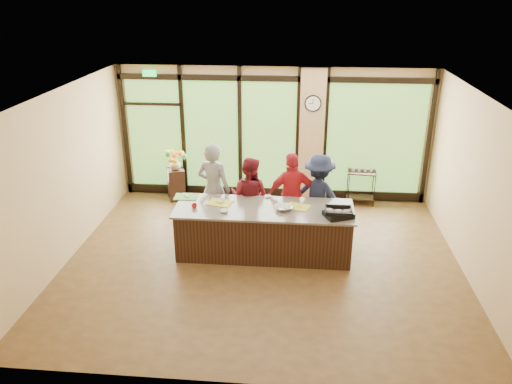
% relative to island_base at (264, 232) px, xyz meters
% --- Properties ---
extents(floor, '(7.00, 7.00, 0.00)m').
position_rel_island_base_xyz_m(floor, '(0.00, -0.30, -0.44)').
color(floor, '#4D351B').
rests_on(floor, ground).
extents(ceiling, '(7.00, 7.00, 0.00)m').
position_rel_island_base_xyz_m(ceiling, '(0.00, -0.30, 2.56)').
color(ceiling, white).
rests_on(ceiling, back_wall).
extents(back_wall, '(7.00, 0.00, 7.00)m').
position_rel_island_base_xyz_m(back_wall, '(0.00, 2.70, 1.06)').
color(back_wall, tan).
rests_on(back_wall, floor).
extents(left_wall, '(0.00, 6.00, 6.00)m').
position_rel_island_base_xyz_m(left_wall, '(-3.50, -0.30, 1.06)').
color(left_wall, tan).
rests_on(left_wall, floor).
extents(right_wall, '(0.00, 6.00, 6.00)m').
position_rel_island_base_xyz_m(right_wall, '(3.50, -0.30, 1.06)').
color(right_wall, tan).
rests_on(right_wall, floor).
extents(window_wall, '(6.90, 0.12, 3.00)m').
position_rel_island_base_xyz_m(window_wall, '(0.16, 2.65, 0.95)').
color(window_wall, tan).
rests_on(window_wall, floor).
extents(island_base, '(3.10, 1.00, 0.88)m').
position_rel_island_base_xyz_m(island_base, '(0.00, 0.00, 0.00)').
color(island_base, black).
rests_on(island_base, floor).
extents(countertop, '(3.20, 1.10, 0.04)m').
position_rel_island_base_xyz_m(countertop, '(0.00, 0.00, 0.46)').
color(countertop, gray).
rests_on(countertop, island_base).
extents(wall_clock, '(0.36, 0.04, 0.36)m').
position_rel_island_base_xyz_m(wall_clock, '(0.85, 2.57, 1.81)').
color(wall_clock, black).
rests_on(wall_clock, window_wall).
extents(cook_left, '(0.78, 0.63, 1.87)m').
position_rel_island_base_xyz_m(cook_left, '(-1.04, 0.75, 0.49)').
color(cook_left, slate).
rests_on(cook_left, floor).
extents(cook_midleft, '(0.93, 0.82, 1.62)m').
position_rel_island_base_xyz_m(cook_midleft, '(-0.34, 0.72, 0.37)').
color(cook_midleft, maroon).
rests_on(cook_midleft, floor).
extents(cook_midright, '(1.08, 0.65, 1.72)m').
position_rel_island_base_xyz_m(cook_midright, '(0.48, 0.72, 0.42)').
color(cook_midright, '#B31B26').
rests_on(cook_midright, floor).
extents(cook_right, '(1.23, 0.99, 1.66)m').
position_rel_island_base_xyz_m(cook_right, '(1.00, 0.84, 0.39)').
color(cook_right, '#191F38').
rests_on(cook_right, floor).
extents(roasting_pan, '(0.57, 0.52, 0.08)m').
position_rel_island_base_xyz_m(roasting_pan, '(1.30, -0.26, 0.52)').
color(roasting_pan, black).
rests_on(roasting_pan, countertop).
extents(mixing_bowl, '(0.39, 0.39, 0.07)m').
position_rel_island_base_xyz_m(mixing_bowl, '(0.35, -0.06, 0.52)').
color(mixing_bowl, silver).
rests_on(mixing_bowl, countertop).
extents(cutting_board_left, '(0.44, 0.34, 0.01)m').
position_rel_island_base_xyz_m(cutting_board_left, '(-1.50, 0.35, 0.49)').
color(cutting_board_left, '#519B38').
rests_on(cutting_board_left, countertop).
extents(cutting_board_center, '(0.50, 0.42, 0.01)m').
position_rel_island_base_xyz_m(cutting_board_center, '(-0.82, 0.13, 0.49)').
color(cutting_board_center, gold).
rests_on(cutting_board_center, countertop).
extents(cutting_board_right, '(0.48, 0.41, 0.01)m').
position_rel_island_base_xyz_m(cutting_board_right, '(0.60, 0.08, 0.49)').
color(cutting_board_right, gold).
rests_on(cutting_board_right, countertop).
extents(prep_bowl_near, '(0.21, 0.21, 0.05)m').
position_rel_island_base_xyz_m(prep_bowl_near, '(-0.82, 0.17, 0.51)').
color(prep_bowl_near, white).
rests_on(prep_bowl_near, countertop).
extents(prep_bowl_mid, '(0.16, 0.16, 0.05)m').
position_rel_island_base_xyz_m(prep_bowl_mid, '(-0.69, -0.25, 0.50)').
color(prep_bowl_mid, white).
rests_on(prep_bowl_mid, countertop).
extents(prep_bowl_far, '(0.14, 0.14, 0.03)m').
position_rel_island_base_xyz_m(prep_bowl_far, '(0.03, 0.49, 0.49)').
color(prep_bowl_far, white).
rests_on(prep_bowl_far, countertop).
extents(red_ramekin, '(0.12, 0.12, 0.08)m').
position_rel_island_base_xyz_m(red_ramekin, '(-1.24, -0.12, 0.52)').
color(red_ramekin, '#B21112').
rests_on(red_ramekin, countertop).
extents(flower_stand, '(0.48, 0.48, 0.73)m').
position_rel_island_base_xyz_m(flower_stand, '(-2.19, 2.33, -0.07)').
color(flower_stand, black).
rests_on(flower_stand, floor).
extents(flower_vase, '(0.29, 0.29, 0.26)m').
position_rel_island_base_xyz_m(flower_vase, '(-2.19, 2.33, 0.42)').
color(flower_vase, '#927250').
rests_on(flower_vase, flower_stand).
extents(bar_cart, '(0.66, 0.43, 0.85)m').
position_rel_island_base_xyz_m(bar_cart, '(2.00, 2.45, 0.07)').
color(bar_cart, black).
rests_on(bar_cart, floor).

